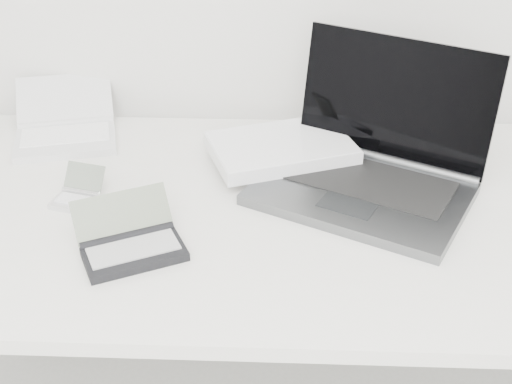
{
  "coord_description": "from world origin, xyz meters",
  "views": [
    {
      "loc": [
        0.02,
        0.34,
        1.52
      ],
      "look_at": [
        -0.03,
        1.51,
        0.79
      ],
      "focal_mm": 50.0,
      "sensor_mm": 36.0,
      "label": 1
    }
  ],
  "objects_px": {
    "laptop_large": "(341,160)",
    "palmtop_charcoal": "(131,243)",
    "netbook_open_white": "(65,128)",
    "desk": "(271,226)"
  },
  "relations": [
    {
      "from": "desk",
      "to": "palmtop_charcoal",
      "type": "bearing_deg",
      "value": -147.67
    },
    {
      "from": "desk",
      "to": "palmtop_charcoal",
      "type": "relative_size",
      "value": 7.02
    },
    {
      "from": "laptop_large",
      "to": "palmtop_charcoal",
      "type": "distance_m",
      "value": 0.49
    },
    {
      "from": "netbook_open_white",
      "to": "laptop_large",
      "type": "bearing_deg",
      "value": -28.95
    },
    {
      "from": "desk",
      "to": "netbook_open_white",
      "type": "height_order",
      "value": "netbook_open_white"
    },
    {
      "from": "laptop_large",
      "to": "palmtop_charcoal",
      "type": "height_order",
      "value": "laptop_large"
    },
    {
      "from": "laptop_large",
      "to": "netbook_open_white",
      "type": "relative_size",
      "value": 1.88
    },
    {
      "from": "palmtop_charcoal",
      "to": "laptop_large",
      "type": "bearing_deg",
      "value": 9.49
    },
    {
      "from": "netbook_open_white",
      "to": "palmtop_charcoal",
      "type": "distance_m",
      "value": 0.51
    },
    {
      "from": "laptop_large",
      "to": "netbook_open_white",
      "type": "bearing_deg",
      "value": -168.31
    }
  ]
}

